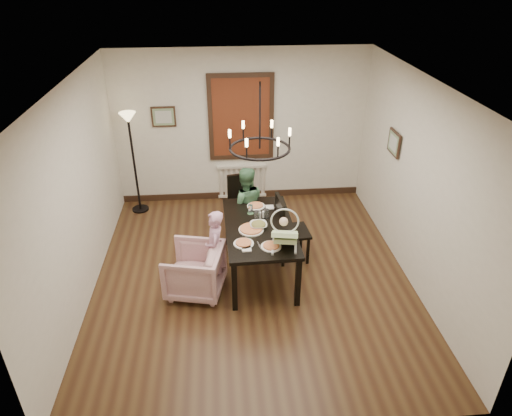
{
  "coord_description": "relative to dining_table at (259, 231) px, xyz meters",
  "views": [
    {
      "loc": [
        -0.41,
        -5.34,
        4.13
      ],
      "look_at": [
        0.07,
        0.15,
        1.05
      ],
      "focal_mm": 32.0,
      "sensor_mm": 36.0,
      "label": 1
    }
  ],
  "objects": [
    {
      "name": "pizza_platter",
      "position": [
        -0.13,
        -0.12,
        0.11
      ],
      "size": [
        0.35,
        0.35,
        0.04
      ],
      "primitive_type": "cylinder",
      "color": "tan",
      "rests_on": "dining_table"
    },
    {
      "name": "chair_far",
      "position": [
        -0.15,
        1.1,
        -0.2
      ],
      "size": [
        0.53,
        0.53,
        1.01
      ],
      "primitive_type": null,
      "rotation": [
        0.0,
        0.0,
        0.21
      ],
      "color": "black",
      "rests_on": "room_shell"
    },
    {
      "name": "floor_lamp",
      "position": [
        -2.01,
        2.05,
        0.19
      ],
      "size": [
        0.3,
        0.3,
        1.8
      ],
      "primitive_type": null,
      "color": "black",
      "rests_on": "room_shell"
    },
    {
      "name": "radiator",
      "position": [
        -0.11,
        2.38,
        -0.36
      ],
      "size": [
        0.92,
        0.12,
        0.62
      ],
      "primitive_type": null,
      "color": "silver",
      "rests_on": "room_shell"
    },
    {
      "name": "window_blinds",
      "position": [
        -0.11,
        2.36,
        0.89
      ],
      "size": [
        1.0,
        0.03,
        1.4
      ],
      "primitive_type": "cube",
      "color": "maroon",
      "rests_on": "room_shell"
    },
    {
      "name": "armchair",
      "position": [
        -0.92,
        -0.36,
        -0.36
      ],
      "size": [
        0.9,
        0.89,
        0.69
      ],
      "primitive_type": "imported",
      "rotation": [
        0.0,
        0.0,
        -1.79
      ],
      "color": "beige",
      "rests_on": "room_shell"
    },
    {
      "name": "baby_bouncer",
      "position": [
        0.28,
        -0.5,
        0.26
      ],
      "size": [
        0.48,
        0.6,
        0.35
      ],
      "primitive_type": null,
      "rotation": [
        0.0,
        0.0,
        -0.17
      ],
      "color": "#C4E19B",
      "rests_on": "dining_table"
    },
    {
      "name": "elderly_woman",
      "position": [
        -0.63,
        -0.18,
        -0.24
      ],
      "size": [
        0.23,
        0.35,
        0.94
      ],
      "primitive_type": "imported",
      "rotation": [
        0.0,
        0.0,
        -1.58
      ],
      "color": "#CA8FAC",
      "rests_on": "room_shell"
    },
    {
      "name": "chandelier",
      "position": [
        0.0,
        0.0,
        1.24
      ],
      "size": [
        0.8,
        0.8,
        0.04
      ],
      "primitive_type": "torus",
      "color": "black",
      "rests_on": "room_shell"
    },
    {
      "name": "salad_bowl",
      "position": [
        -0.02,
        -0.04,
        0.12
      ],
      "size": [
        0.29,
        0.29,
        0.07
      ],
      "primitive_type": "imported",
      "color": "white",
      "rests_on": "dining_table"
    },
    {
      "name": "chair_right",
      "position": [
        0.54,
        0.31,
        -0.18
      ],
      "size": [
        0.51,
        0.51,
        1.06
      ],
      "primitive_type": null,
      "rotation": [
        0.0,
        0.0,
        1.67
      ],
      "color": "black",
      "rests_on": "room_shell"
    },
    {
      "name": "room_shell",
      "position": [
        -0.11,
        0.26,
        0.69
      ],
      "size": [
        4.51,
        5.0,
        2.81
      ],
      "color": "#4C331A",
      "rests_on": "ground"
    },
    {
      "name": "seated_man",
      "position": [
        -0.15,
        0.85,
        -0.17
      ],
      "size": [
        0.55,
        0.45,
        1.08
      ],
      "primitive_type": "imported",
      "rotation": [
        0.0,
        0.0,
        3.22
      ],
      "color": "#45744C",
      "rests_on": "room_shell"
    },
    {
      "name": "drinking_glass",
      "position": [
        -0.02,
        0.15,
        0.16
      ],
      "size": [
        0.07,
        0.07,
        0.15
      ],
      "primitive_type": "cylinder",
      "color": "silver",
      "rests_on": "dining_table"
    },
    {
      "name": "picture_right",
      "position": [
        2.1,
        0.8,
        0.94
      ],
      "size": [
        0.03,
        0.42,
        0.36
      ],
      "primitive_type": "cube",
      "rotation": [
        0.0,
        0.0,
        1.57
      ],
      "color": "black",
      "rests_on": "room_shell"
    },
    {
      "name": "picture_back",
      "position": [
        -1.46,
        2.37,
        0.94
      ],
      "size": [
        0.42,
        0.03,
        0.36
      ],
      "primitive_type": "cube",
      "color": "black",
      "rests_on": "room_shell"
    },
    {
      "name": "dining_table",
      "position": [
        0.0,
        0.0,
        0.0
      ],
      "size": [
        1.0,
        1.72,
        0.79
      ],
      "rotation": [
        0.0,
        0.0,
        0.03
      ],
      "color": "black",
      "rests_on": "room_shell"
    }
  ]
}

